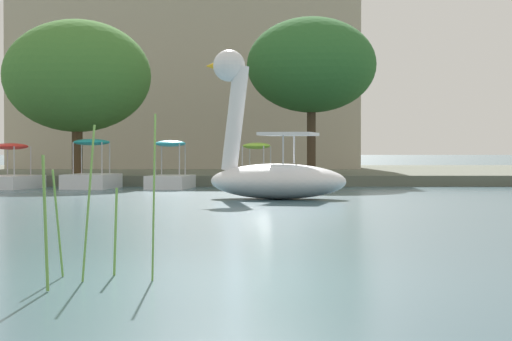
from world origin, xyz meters
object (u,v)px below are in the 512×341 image
at_px(tree_broadleaf_left, 78,76).
at_px(parked_van, 178,146).
at_px(pedal_boat_lime, 257,175).
at_px(pedal_boat_cyan, 171,176).
at_px(swan_boat, 272,165).
at_px(pedal_boat_red, 12,175).
at_px(pedal_boat_teal, 93,175).
at_px(tree_broadleaf_behind_dock, 312,65).

bearing_deg(tree_broadleaf_left, parked_van, 78.85).
xyz_separation_m(pedal_boat_lime, tree_broadleaf_left, (-6.22, 3.23, 3.35)).
bearing_deg(pedal_boat_cyan, swan_boat, -65.93).
relative_size(pedal_boat_cyan, tree_broadleaf_left, 0.36).
bearing_deg(swan_boat, pedal_boat_red, 140.46).
relative_size(tree_broadleaf_left, parked_van, 1.38).
height_order(pedal_boat_teal, parked_van, parked_van).
bearing_deg(pedal_boat_lime, tree_broadleaf_left, 152.55).
bearing_deg(pedal_boat_lime, tree_broadleaf_behind_dock, 65.23).
height_order(tree_broadleaf_behind_dock, parked_van, tree_broadleaf_behind_dock).
height_order(pedal_boat_teal, tree_broadleaf_behind_dock, tree_broadleaf_behind_dock).
bearing_deg(pedal_boat_lime, parked_van, 103.32).
xyz_separation_m(pedal_boat_red, tree_broadleaf_behind_dock, (9.61, 4.67, 3.82)).
bearing_deg(pedal_boat_teal, tree_broadleaf_behind_dock, 31.50).
distance_m(pedal_boat_lime, tree_broadleaf_left, 7.77).
height_order(pedal_boat_red, tree_broadleaf_left, tree_broadleaf_left).
height_order(pedal_boat_lime, pedal_boat_teal, pedal_boat_teal).
xyz_separation_m(pedal_boat_lime, pedal_boat_teal, (-5.18, -0.13, -0.02)).
bearing_deg(pedal_boat_teal, tree_broadleaf_left, 107.18).
relative_size(pedal_boat_cyan, pedal_boat_red, 0.86).
height_order(swan_boat, tree_broadleaf_behind_dock, tree_broadleaf_behind_dock).
bearing_deg(pedal_boat_red, pedal_boat_lime, 3.20).
xyz_separation_m(pedal_boat_cyan, parked_van, (-1.04, 16.03, 0.97)).
distance_m(swan_boat, pedal_boat_red, 10.38).
height_order(pedal_boat_teal, tree_broadleaf_left, tree_broadleaf_left).
xyz_separation_m(swan_boat, tree_broadleaf_behind_dock, (1.62, 11.27, 3.40)).
bearing_deg(pedal_boat_cyan, pedal_boat_lime, 4.44).
distance_m(tree_broadleaf_behind_dock, parked_van, 13.22).
distance_m(swan_boat, tree_broadleaf_behind_dock, 11.88).
bearing_deg(tree_broadleaf_behind_dock, swan_boat, -98.15).
distance_m(swan_boat, tree_broadleaf_left, 12.53).
bearing_deg(swan_boat, parked_van, 100.14).
bearing_deg(pedal_boat_cyan, parked_van, 93.72).
height_order(pedal_boat_lime, pedal_boat_red, pedal_boat_lime).
bearing_deg(tree_broadleaf_behind_dock, pedal_boat_red, -154.09).
relative_size(pedal_boat_cyan, parked_van, 0.49).
height_order(pedal_boat_lime, parked_van, parked_van).
bearing_deg(tree_broadleaf_behind_dock, parked_van, 116.22).
bearing_deg(pedal_boat_cyan, pedal_boat_teal, 178.24).
xyz_separation_m(tree_broadleaf_left, parked_van, (2.48, 12.59, -2.40)).
bearing_deg(tree_broadleaf_behind_dock, pedal_boat_teal, -148.50).
bearing_deg(tree_broadleaf_left, pedal_boat_teal, -72.82).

